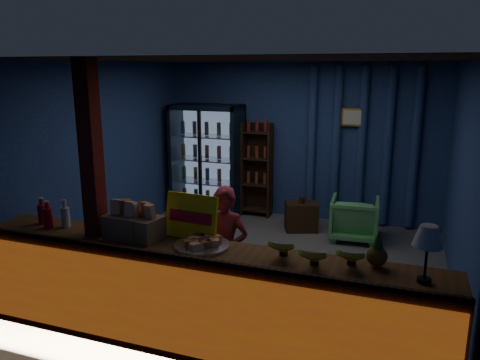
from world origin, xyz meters
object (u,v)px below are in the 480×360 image
object	(u,v)px
pastry_tray	(202,244)
shopkeeper	(225,252)
green_chair	(354,219)
table_lamp	(428,238)

from	to	relation	value
pastry_tray	shopkeeper	bearing A→B (deg)	90.84
shopkeeper	green_chair	xyz separation A→B (m)	(1.01, 2.67, -0.36)
table_lamp	pastry_tray	bearing A→B (deg)	177.28
green_chair	pastry_tray	xyz separation A→B (m)	(-1.00, -3.24, 0.66)
green_chair	pastry_tray	distance (m)	3.45
shopkeeper	green_chair	size ratio (longest dim) A/B	1.94
pastry_tray	table_lamp	xyz separation A→B (m)	(1.85, -0.09, 0.32)
shopkeeper	table_lamp	size ratio (longest dim) A/B	3.04
shopkeeper	table_lamp	xyz separation A→B (m)	(1.86, -0.66, 0.62)
pastry_tray	table_lamp	distance (m)	1.88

